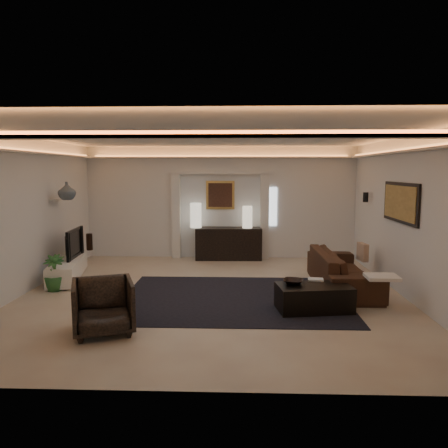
{
  "coord_description": "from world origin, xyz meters",
  "views": [
    {
      "loc": [
        0.5,
        -7.71,
        2.29
      ],
      "look_at": [
        0.2,
        0.6,
        1.25
      ],
      "focal_mm": 34.46,
      "sensor_mm": 36.0,
      "label": 1
    }
  ],
  "objects_px": {
    "console": "(229,244)",
    "sofa": "(342,270)",
    "armchair": "(103,306)",
    "coffee_table": "(314,298)"
  },
  "relations": [
    {
      "from": "console",
      "to": "sofa",
      "type": "distance_m",
      "value": 3.54
    },
    {
      "from": "armchair",
      "to": "coffee_table",
      "type": "bearing_deg",
      "value": -1.26
    },
    {
      "from": "sofa",
      "to": "coffee_table",
      "type": "bearing_deg",
      "value": 149.98
    },
    {
      "from": "sofa",
      "to": "coffee_table",
      "type": "height_order",
      "value": "sofa"
    },
    {
      "from": "console",
      "to": "coffee_table",
      "type": "height_order",
      "value": "console"
    },
    {
      "from": "sofa",
      "to": "coffee_table",
      "type": "xyz_separation_m",
      "value": [
        -0.79,
        -1.38,
        -0.15
      ]
    },
    {
      "from": "sofa",
      "to": "armchair",
      "type": "bearing_deg",
      "value": 121.62
    },
    {
      "from": "sofa",
      "to": "armchair",
      "type": "height_order",
      "value": "armchair"
    },
    {
      "from": "console",
      "to": "armchair",
      "type": "xyz_separation_m",
      "value": [
        -1.64,
        -5.15,
        -0.02
      ]
    },
    {
      "from": "console",
      "to": "sofa",
      "type": "xyz_separation_m",
      "value": [
        2.29,
        -2.7,
        -0.04
      ]
    }
  ]
}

